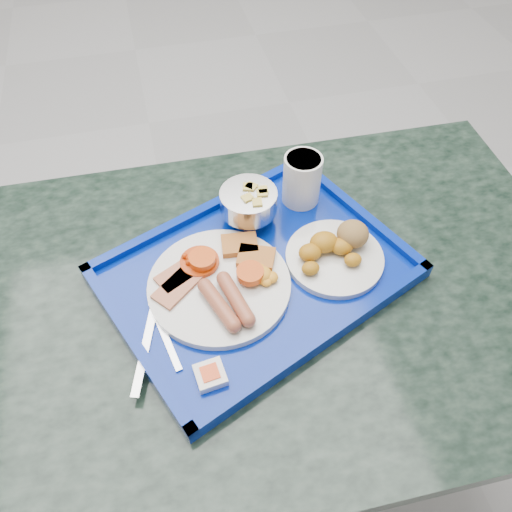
{
  "coord_description": "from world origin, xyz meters",
  "views": [
    {
      "loc": [
        0.02,
        -1.3,
        1.38
      ],
      "look_at": [
        0.14,
        -0.79,
        0.74
      ],
      "focal_mm": 35.0,
      "sensor_mm": 36.0,
      "label": 1
    }
  ],
  "objects": [
    {
      "name": "table",
      "position": [
        0.17,
        -0.82,
        0.51
      ],
      "size": [
        1.11,
        0.76,
        0.68
      ],
      "rotation": [
        0.0,
        0.0,
        -0.03
      ],
      "color": "slate",
      "rests_on": "floor"
    },
    {
      "name": "juice_cup",
      "position": [
        0.27,
        -0.64,
        0.75
      ],
      "size": [
        0.07,
        0.07,
        0.1
      ],
      "color": "silver",
      "rests_on": "tray"
    },
    {
      "name": "jam_packet",
      "position": [
        0.03,
        -0.97,
        0.71
      ],
      "size": [
        0.05,
        0.05,
        0.02
      ],
      "rotation": [
        0.0,
        0.0,
        0.11
      ],
      "color": "white",
      "rests_on": "tray"
    },
    {
      "name": "fruit_bowl",
      "position": [
        0.16,
        -0.67,
        0.75
      ],
      "size": [
        0.1,
        0.1,
        0.07
      ],
      "color": "#AFAFB1",
      "rests_on": "tray"
    },
    {
      "name": "floor",
      "position": [
        0.0,
        0.0,
        0.0
      ],
      "size": [
        6.0,
        6.0,
        0.0
      ],
      "primitive_type": "plane",
      "color": "gray",
      "rests_on": "ground"
    },
    {
      "name": "bread_plate",
      "position": [
        0.28,
        -0.79,
        0.72
      ],
      "size": [
        0.17,
        0.17,
        0.06
      ],
      "rotation": [
        0.0,
        0.0,
        -0.34
      ],
      "color": "silver",
      "rests_on": "tray"
    },
    {
      "name": "knife",
      "position": [
        -0.05,
        -0.88,
        0.7
      ],
      "size": [
        0.07,
        0.18,
        0.0
      ],
      "primitive_type": "cube",
      "rotation": [
        0.0,
        0.0,
        -0.3
      ],
      "color": "#AFAFB1",
      "rests_on": "tray"
    },
    {
      "name": "spoon",
      "position": [
        -0.01,
        -0.82,
        0.7
      ],
      "size": [
        0.06,
        0.17,
        0.01
      ],
      "rotation": [
        0.0,
        0.0,
        0.21
      ],
      "color": "#AFAFB1",
      "rests_on": "tray"
    },
    {
      "name": "tray",
      "position": [
        0.14,
        -0.79,
        0.69
      ],
      "size": [
        0.59,
        0.52,
        0.03
      ],
      "rotation": [
        0.0,
        0.0,
        0.39
      ],
      "color": "#031D8F",
      "rests_on": "table"
    },
    {
      "name": "main_plate",
      "position": [
        0.08,
        -0.81,
        0.71
      ],
      "size": [
        0.24,
        0.24,
        0.04
      ],
      "rotation": [
        0.0,
        0.0,
        0.19
      ],
      "color": "silver",
      "rests_on": "tray"
    }
  ]
}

